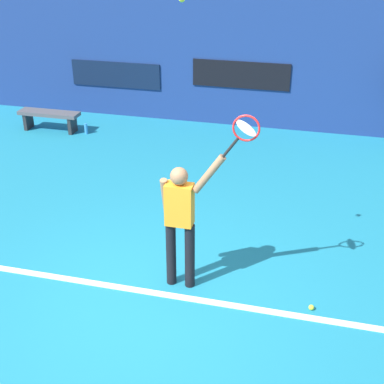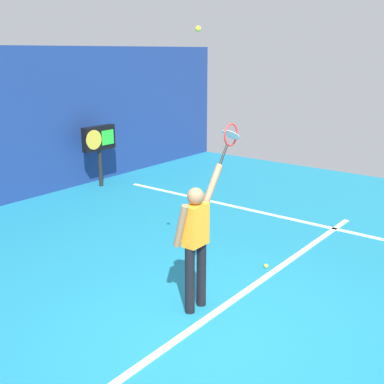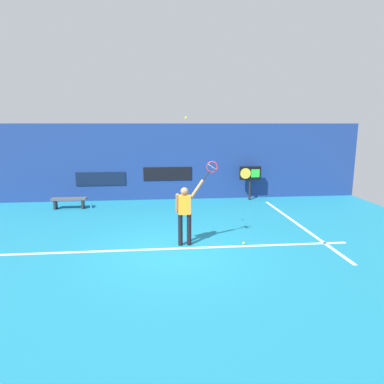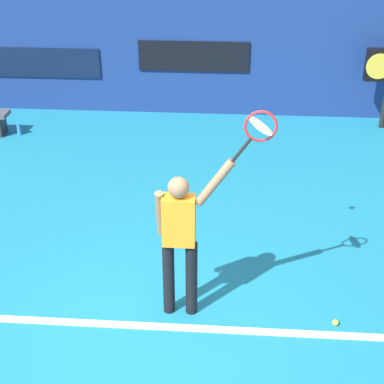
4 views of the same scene
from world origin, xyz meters
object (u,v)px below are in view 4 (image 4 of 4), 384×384
object	(u,v)px
tennis_player	(180,236)
spare_ball	(335,323)
water_bottle	(19,129)
tennis_racket	(259,129)

from	to	relation	value
tennis_player	spare_ball	size ratio (longest dim) A/B	28.16
water_bottle	spare_ball	world-z (taller)	water_bottle
tennis_player	water_bottle	distance (m)	6.02
water_bottle	spare_ball	xyz separation A→B (m)	(5.22, -4.92, -0.09)
tennis_racket	spare_ball	bearing A→B (deg)	-6.86
tennis_player	tennis_racket	size ratio (longest dim) A/B	3.22
spare_ball	water_bottle	bearing A→B (deg)	136.70
tennis_racket	water_bottle	bearing A→B (deg)	131.60
tennis_racket	water_bottle	distance (m)	6.76
tennis_racket	water_bottle	xyz separation A→B (m)	(-4.27, 4.81, -2.11)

